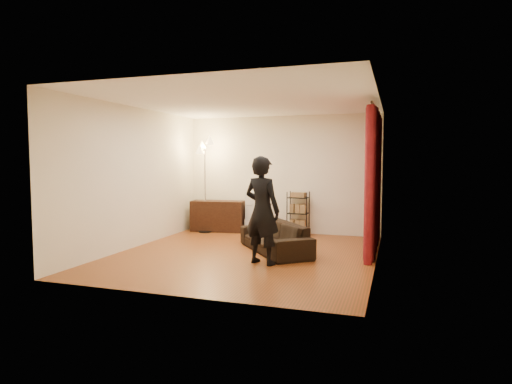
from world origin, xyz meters
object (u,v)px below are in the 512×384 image
(media_cabinet, at_px, (218,216))
(wire_shelf, at_px, (298,213))
(sofa, at_px, (275,237))
(floor_lamp, at_px, (205,186))
(storage_boxes, at_px, (255,212))
(person, at_px, (262,210))

(media_cabinet, distance_m, wire_shelf, 1.93)
(sofa, height_order, wire_shelf, wire_shelf)
(sofa, relative_size, floor_lamp, 0.86)
(media_cabinet, relative_size, wire_shelf, 1.27)
(sofa, bearing_deg, storage_boxes, 169.52)
(media_cabinet, bearing_deg, sofa, -50.83)
(sofa, relative_size, wire_shelf, 1.90)
(sofa, height_order, person, person)
(person, bearing_deg, media_cabinet, -36.37)
(sofa, height_order, storage_boxes, storage_boxes)
(floor_lamp, bearing_deg, media_cabinet, 45.21)
(sofa, xyz_separation_m, person, (0.04, -0.93, 0.60))
(person, relative_size, storage_boxes, 1.84)
(person, relative_size, floor_lamp, 0.81)
(wire_shelf, xyz_separation_m, floor_lamp, (-2.15, -0.32, 0.59))
(person, xyz_separation_m, media_cabinet, (-1.97, 2.76, -0.51))
(floor_lamp, bearing_deg, person, -49.17)
(sofa, bearing_deg, wire_shelf, 141.47)
(floor_lamp, bearing_deg, storage_boxes, 18.07)
(person, bearing_deg, sofa, -69.24)
(storage_boxes, height_order, wire_shelf, wire_shelf)
(media_cabinet, relative_size, storage_boxes, 1.30)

